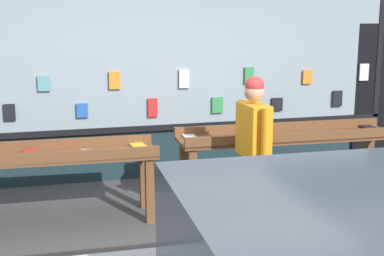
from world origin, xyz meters
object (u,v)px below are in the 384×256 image
Objects in this scene: display_table_left at (31,162)px; person_browsing at (253,141)px; display_table_right at (288,142)px; small_dog at (301,203)px.

person_browsing reaches higher than display_table_left.
person_browsing is at bearing -137.79° from display_table_right.
display_table_right is 4.67× the size of small_dog.
small_dog is (0.48, -0.20, -0.66)m from person_browsing.
display_table_left is at bearing 179.98° from display_table_right.
display_table_left is 2.89m from small_dog.
display_table_left reaches higher than small_dog.
person_browsing reaches higher than display_table_right.
display_table_left is 2.36m from person_browsing.
display_table_left is 1.66× the size of person_browsing.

